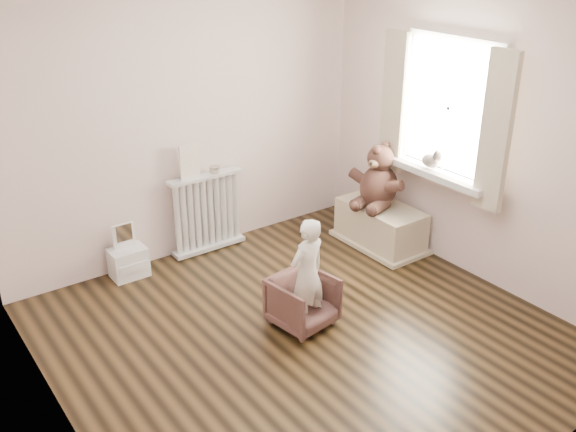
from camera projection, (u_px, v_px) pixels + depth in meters
floor at (306, 334)px, 4.95m from camera, size 3.60×3.60×0.01m
back_wall at (187, 119)px, 5.74m from camera, size 3.60×0.02×2.60m
front_wall at (535, 287)px, 3.08m from camera, size 3.60×0.02×2.60m
left_wall at (43, 247)px, 3.45m from camera, size 0.02×3.60×2.60m
right_wall at (479, 132)px, 5.36m from camera, size 0.02×3.60×2.60m
window at (450, 108)px, 5.50m from camera, size 0.03×0.90×1.10m
window_sill at (437, 173)px, 5.69m from camera, size 0.22×1.10×0.06m
curtain_left at (496, 133)px, 5.05m from camera, size 0.06×0.26×1.30m
curtain_right at (394, 103)px, 5.89m from camera, size 0.06×0.26×1.30m
radiator at (207, 213)px, 6.08m from camera, size 0.74×0.14×0.78m
paper_doll at (189, 162)px, 5.77m from camera, size 0.19×0.02×0.32m
tin_a at (215, 169)px, 5.96m from camera, size 0.10×0.10×0.06m
toy_vanity at (127, 249)px, 5.66m from camera, size 0.32×0.23×0.50m
armchair at (303, 301)px, 5.00m from camera, size 0.51×0.52×0.41m
child at (307, 274)px, 4.85m from camera, size 0.36×0.27×0.91m
toy_bench at (380, 226)px, 6.27m from camera, size 0.46×0.86×0.41m
teddy_bear at (379, 180)px, 6.10m from camera, size 0.58×0.50×0.62m
plush_cat at (431, 157)px, 5.69m from camera, size 0.20×0.26×0.19m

